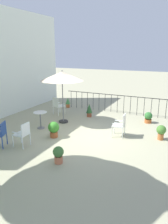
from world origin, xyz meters
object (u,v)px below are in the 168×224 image
(cafe_table_0, at_px, (40,117))
(potted_plant_4, at_px, (54,128))
(patio_chair_2, at_px, (0,133))
(potted_plant_1, at_px, (89,110))
(potted_plant_2, at_px, (68,102))
(potted_plant_5, at_px, (161,131))
(patio_chair_0, at_px, (58,105))
(patio_chair_1, at_px, (23,133))
(patio_umbrella_0, at_px, (62,77))
(potted_plant_0, at_px, (148,117))
(potted_plant_3, at_px, (58,154))
(patio_chair_3, at_px, (121,124))

(cafe_table_0, distance_m, potted_plant_4, 1.27)
(patio_chair_2, height_order, potted_plant_1, patio_chair_2)
(potted_plant_2, bearing_deg, potted_plant_5, -115.76)
(cafe_table_0, distance_m, potted_plant_2, 3.80)
(patio_chair_0, xyz_separation_m, potted_plant_2, (1.59, 0.27, -0.22))
(patio_chair_0, height_order, potted_plant_5, patio_chair_0)
(cafe_table_0, xyz_separation_m, patio_chair_1, (-1.84, -0.59, 0.01))
(patio_umbrella_0, bearing_deg, potted_plant_2, 24.96)
(patio_umbrella_0, bearing_deg, potted_plant_4, -161.18)
(patio_chair_1, xyz_separation_m, patio_chair_2, (-0.36, 0.74, 0.01))
(patio_chair_2, bearing_deg, potted_plant_2, 5.36)
(potted_plant_1, bearing_deg, potted_plant_0, -84.11)
(potted_plant_1, height_order, potted_plant_5, potted_plant_1)
(potted_plant_0, bearing_deg, potted_plant_1, 95.89)
(potted_plant_5, bearing_deg, potted_plant_2, 64.24)
(potted_plant_0, height_order, potted_plant_3, potted_plant_3)
(patio_chair_3, height_order, potted_plant_5, patio_chair_3)
(patio_umbrella_0, height_order, patio_chair_3, patio_umbrella_0)
(patio_umbrella_0, height_order, patio_chair_2, patio_umbrella_0)
(potted_plant_3, bearing_deg, patio_chair_3, -21.27)
(potted_plant_1, bearing_deg, patio_chair_0, 103.13)
(patio_umbrella_0, xyz_separation_m, cafe_table_0, (-1.16, 0.49, -1.70))
(patio_chair_0, bearing_deg, patio_umbrella_0, -136.59)
(patio_chair_2, bearing_deg, potted_plant_5, -58.68)
(patio_chair_1, bearing_deg, potted_plant_3, -105.00)
(potted_plant_2, height_order, potted_plant_3, potted_plant_2)
(patio_chair_1, xyz_separation_m, potted_plant_5, (2.80, -4.45, -0.18))
(cafe_table_0, height_order, potted_plant_1, cafe_table_0)
(patio_chair_2, bearing_deg, patio_umbrella_0, -10.87)
(patio_umbrella_0, distance_m, potted_plant_0, 4.56)
(patio_chair_1, bearing_deg, potted_plant_0, -37.98)
(patio_chair_0, bearing_deg, patio_chair_1, -165.48)
(patio_umbrella_0, bearing_deg, patio_chair_0, 43.41)
(potted_plant_0, bearing_deg, patio_chair_0, 98.55)
(patio_chair_3, distance_m, potted_plant_3, 3.14)
(patio_umbrella_0, distance_m, cafe_table_0, 2.12)
(potted_plant_4, height_order, potted_plant_5, potted_plant_4)
(potted_plant_3, relative_size, potted_plant_5, 0.93)
(patio_chair_0, xyz_separation_m, potted_plant_1, (0.40, -1.70, -0.17))
(cafe_table_0, distance_m, patio_chair_1, 1.93)
(patio_umbrella_0, xyz_separation_m, potted_plant_1, (1.38, -0.77, -1.84))
(patio_chair_0, distance_m, potted_plant_4, 3.17)
(patio_chair_0, relative_size, potted_plant_5, 1.65)
(patio_umbrella_0, relative_size, patio_chair_3, 2.67)
(patio_chair_1, xyz_separation_m, potted_plant_3, (-0.48, -1.79, -0.22))
(patio_chair_3, height_order, potted_plant_0, patio_chair_3)
(patio_chair_2, relative_size, potted_plant_3, 1.69)
(patio_chair_2, relative_size, patio_chair_3, 0.99)
(potted_plant_3, xyz_separation_m, potted_plant_5, (3.28, -2.66, 0.04))
(potted_plant_1, bearing_deg, potted_plant_4, 177.09)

